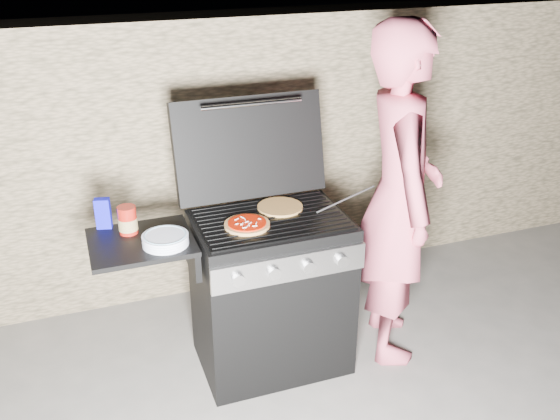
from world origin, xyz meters
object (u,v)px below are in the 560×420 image
object	(u,v)px
pizza_topped	(247,224)
person	(399,197)
gas_grill	(228,301)
sauce_jar	(128,220)

from	to	relation	value
pizza_topped	person	distance (m)	0.86
pizza_topped	person	bearing A→B (deg)	-1.06
gas_grill	person	size ratio (longest dim) A/B	0.70
person	pizza_topped	bearing A→B (deg)	106.48
sauce_jar	person	distance (m)	1.44
pizza_topped	person	world-z (taller)	person
sauce_jar	person	size ratio (longest dim) A/B	0.07
pizza_topped	sauce_jar	distance (m)	0.59
sauce_jar	person	bearing A→B (deg)	-6.44
pizza_topped	gas_grill	bearing A→B (deg)	156.04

